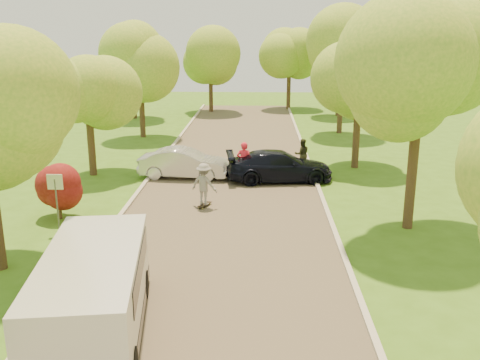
# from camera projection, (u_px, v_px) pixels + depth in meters

# --- Properties ---
(ground) EXTENTS (100.00, 100.00, 0.00)m
(ground) POSITION_uv_depth(u_px,v_px,m) (211.00, 287.00, 15.09)
(ground) COLOR #3A6718
(ground) RESTS_ON ground
(road) EXTENTS (8.00, 60.00, 0.01)m
(road) POSITION_uv_depth(u_px,v_px,m) (228.00, 200.00, 22.79)
(road) COLOR #4C4438
(road) RESTS_ON ground
(curb_left) EXTENTS (0.18, 60.00, 0.12)m
(curb_left) POSITION_uv_depth(u_px,v_px,m) (134.00, 198.00, 22.92)
(curb_left) COLOR #B2AD9E
(curb_left) RESTS_ON ground
(curb_right) EXTENTS (0.18, 60.00, 0.12)m
(curb_right) POSITION_uv_depth(u_px,v_px,m) (323.00, 200.00, 22.64)
(curb_right) COLOR #B2AD9E
(curb_right) RESTS_ON ground
(street_sign) EXTENTS (0.55, 0.06, 2.17)m
(street_sign) POSITION_uv_depth(u_px,v_px,m) (56.00, 191.00, 18.72)
(street_sign) COLOR #59595E
(street_sign) RESTS_ON ground
(red_shrub) EXTENTS (1.70, 1.70, 1.95)m
(red_shrub) POSITION_uv_depth(u_px,v_px,m) (58.00, 191.00, 20.31)
(red_shrub) COLOR #382619
(red_shrub) RESTS_ON ground
(tree_l_midb) EXTENTS (4.30, 4.20, 6.62)m
(tree_l_midb) POSITION_uv_depth(u_px,v_px,m) (90.00, 83.00, 25.64)
(tree_l_midb) COLOR #382619
(tree_l_midb) RESTS_ON ground
(tree_l_far) EXTENTS (4.92, 4.80, 7.79)m
(tree_l_far) POSITION_uv_depth(u_px,v_px,m) (142.00, 55.00, 35.02)
(tree_l_far) COLOR #382619
(tree_l_far) RESTS_ON ground
(tree_r_mida) EXTENTS (5.13, 5.00, 7.95)m
(tree_r_mida) POSITION_uv_depth(u_px,v_px,m) (427.00, 75.00, 18.17)
(tree_r_mida) COLOR #382619
(tree_r_mida) RESTS_ON ground
(tree_r_midb) EXTENTS (4.51, 4.40, 7.01)m
(tree_r_midb) POSITION_uv_depth(u_px,v_px,m) (364.00, 74.00, 27.03)
(tree_r_midb) COLOR #382619
(tree_r_midb) RESTS_ON ground
(tree_r_far) EXTENTS (5.33, 5.20, 8.34)m
(tree_r_far) POSITION_uv_depth(u_px,v_px,m) (347.00, 48.00, 36.37)
(tree_r_far) COLOR #382619
(tree_r_far) RESTS_ON ground
(tree_bg_a) EXTENTS (5.12, 5.00, 7.72)m
(tree_bg_a) POSITION_uv_depth(u_px,v_px,m) (134.00, 52.00, 42.84)
(tree_bg_a) COLOR #382619
(tree_bg_a) RESTS_ON ground
(tree_bg_b) EXTENTS (5.12, 5.00, 7.95)m
(tree_bg_b) POSITION_uv_depth(u_px,v_px,m) (343.00, 49.00, 44.12)
(tree_bg_b) COLOR #382619
(tree_bg_b) RESTS_ON ground
(tree_bg_c) EXTENTS (4.92, 4.80, 7.33)m
(tree_bg_c) POSITION_uv_depth(u_px,v_px,m) (213.00, 54.00, 46.56)
(tree_bg_c) COLOR #382619
(tree_bg_c) RESTS_ON ground
(tree_bg_d) EXTENTS (5.12, 5.00, 7.72)m
(tree_bg_d) POSITION_uv_depth(u_px,v_px,m) (292.00, 50.00, 48.17)
(tree_bg_d) COLOR #382619
(tree_bg_d) RESTS_ON ground
(minivan) EXTENTS (2.93, 5.81, 2.07)m
(minivan) POSITION_uv_depth(u_px,v_px,m) (94.00, 293.00, 12.44)
(minivan) COLOR silver
(minivan) RESTS_ON ground
(silver_sedan) EXTENTS (4.51, 1.89, 1.45)m
(silver_sedan) POSITION_uv_depth(u_px,v_px,m) (184.00, 163.00, 26.18)
(silver_sedan) COLOR #BCBCC1
(silver_sedan) RESTS_ON ground
(dark_sedan) EXTENTS (5.27, 2.62, 1.47)m
(dark_sedan) POSITION_uv_depth(u_px,v_px,m) (279.00, 166.00, 25.60)
(dark_sedan) COLOR black
(dark_sedan) RESTS_ON ground
(longboard) EXTENTS (0.57, 0.91, 0.10)m
(longboard) POSITION_uv_depth(u_px,v_px,m) (204.00, 205.00, 21.94)
(longboard) COLOR black
(longboard) RESTS_ON ground
(skateboarder) EXTENTS (1.28, 1.03, 1.73)m
(skateboarder) POSITION_uv_depth(u_px,v_px,m) (204.00, 184.00, 21.71)
(skateboarder) COLOR gray
(skateboarder) RESTS_ON longboard
(person_striped) EXTENTS (0.76, 0.55, 1.93)m
(person_striped) POSITION_uv_depth(u_px,v_px,m) (244.00, 162.00, 25.44)
(person_striped) COLOR red
(person_striped) RESTS_ON ground
(person_olive) EXTENTS (0.88, 0.74, 1.62)m
(person_olive) POSITION_uv_depth(u_px,v_px,m) (302.00, 154.00, 27.74)
(person_olive) COLOR #2B2E1B
(person_olive) RESTS_ON ground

